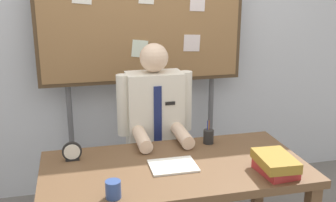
% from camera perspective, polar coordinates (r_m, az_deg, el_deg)
% --- Properties ---
extents(back_wall, '(6.40, 0.08, 2.70)m').
position_cam_1_polar(back_wall, '(3.46, -4.21, 9.13)').
color(back_wall, silver).
rests_on(back_wall, ground_plane).
extents(desk, '(1.58, 0.79, 0.73)m').
position_cam_1_polar(desk, '(2.49, 0.99, -10.89)').
color(desk, brown).
rests_on(desk, ground_plane).
extents(person, '(0.55, 0.56, 1.38)m').
position_cam_1_polar(person, '(3.01, -1.84, -5.92)').
color(person, '#2D2D33').
rests_on(person, ground_plane).
extents(bulletin_board, '(1.66, 0.09, 1.98)m').
position_cam_1_polar(bulletin_board, '(3.25, -3.64, 10.68)').
color(bulletin_board, '#4C3823').
rests_on(bulletin_board, ground_plane).
extents(book_stack, '(0.21, 0.29, 0.11)m').
position_cam_1_polar(book_stack, '(2.40, 14.95, -8.62)').
color(book_stack, '#B22D2D').
rests_on(book_stack, desk).
extents(open_notebook, '(0.28, 0.22, 0.01)m').
position_cam_1_polar(open_notebook, '(2.43, 0.72, -9.15)').
color(open_notebook, white).
rests_on(open_notebook, desk).
extents(desk_clock, '(0.12, 0.04, 0.12)m').
position_cam_1_polar(desk_clock, '(2.56, -13.42, -7.04)').
color(desk_clock, black).
rests_on(desk_clock, desk).
extents(coffee_mug, '(0.08, 0.08, 0.09)m').
position_cam_1_polar(coffee_mug, '(2.11, -7.75, -12.28)').
color(coffee_mug, '#334C8C').
rests_on(coffee_mug, desk).
extents(pen_holder, '(0.07, 0.07, 0.16)m').
position_cam_1_polar(pen_holder, '(2.76, 5.74, -5.00)').
color(pen_holder, '#262626').
rests_on(pen_holder, desk).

